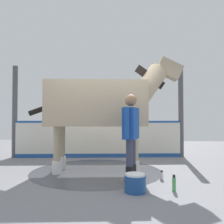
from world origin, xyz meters
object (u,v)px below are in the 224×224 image
Objects in this scene: wash_bucket at (135,183)px; bottle_shampoo at (162,175)px; handler at (131,132)px; bottle_spray at (174,184)px; horse at (102,105)px.

wash_bucket is 1.00m from bottle_shampoo.
handler reaches higher than wash_bucket.
bottle_shampoo is at bearing -33.15° from wash_bucket.
wash_bucket is at bearing 146.85° from bottle_shampoo.
wash_bucket is 0.66m from bottle_spray.
wash_bucket is (-0.55, -0.07, -0.82)m from handler.
wash_bucket is 1.94× the size of bottle_shampoo.
wash_bucket is (-1.50, -0.75, -1.39)m from horse.
bottle_spray is at bearing -82.21° from wash_bucket.
handler is at bearing 114.81° from bottle_shampoo.
bottle_shampoo is at bearing -141.12° from handler.
handler is 1.20m from bottle_spray.
bottle_shampoo is (0.28, -0.61, -0.89)m from handler.
bottle_spray is at bearing -171.75° from bottle_shampoo.
horse is 12.97× the size of bottle_spray.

